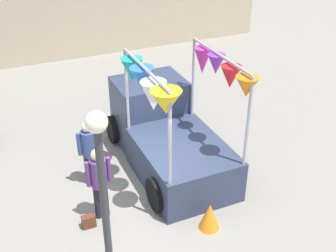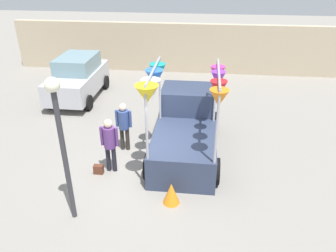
# 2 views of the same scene
# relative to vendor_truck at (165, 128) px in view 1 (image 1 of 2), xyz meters

# --- Properties ---
(ground_plane) EXTENTS (60.00, 60.00, 0.00)m
(ground_plane) POSITION_rel_vendor_truck_xyz_m (-1.01, -1.18, -0.92)
(ground_plane) COLOR gray
(vendor_truck) EXTENTS (2.37, 4.11, 3.06)m
(vendor_truck) POSITION_rel_vendor_truck_xyz_m (0.00, 0.00, 0.00)
(vendor_truck) COLOR #2D3851
(vendor_truck) RESTS_ON ground
(person_customer) EXTENTS (0.53, 0.34, 1.70)m
(person_customer) POSITION_rel_vendor_truck_xyz_m (-2.09, -1.44, 0.11)
(person_customer) COLOR black
(person_customer) RESTS_ON ground
(person_vendor) EXTENTS (0.53, 0.34, 1.65)m
(person_vendor) POSITION_rel_vendor_truck_xyz_m (-1.98, -0.21, 0.07)
(person_vendor) COLOR #2D2823
(person_vendor) RESTS_ON ground
(handbag) EXTENTS (0.28, 0.16, 0.28)m
(handbag) POSITION_rel_vendor_truck_xyz_m (-2.44, -1.64, -0.78)
(handbag) COLOR #592D1E
(handbag) RESTS_ON ground
(street_lamp) EXTENTS (0.32, 0.32, 3.61)m
(street_lamp) POSITION_rel_vendor_truck_xyz_m (-2.50, -3.46, 1.46)
(street_lamp) COLOR #333338
(street_lamp) RESTS_ON ground
(brick_boundary_wall) EXTENTS (18.00, 0.36, 2.60)m
(brick_boundary_wall) POSITION_rel_vendor_truck_xyz_m (-1.01, 8.27, 0.38)
(brick_boundary_wall) COLOR tan
(brick_boundary_wall) RESTS_ON ground
(folded_kite_bundle_tangerine) EXTENTS (0.58, 0.58, 0.60)m
(folded_kite_bundle_tangerine) POSITION_rel_vendor_truck_xyz_m (-0.17, -2.68, -0.62)
(folded_kite_bundle_tangerine) COLOR orange
(folded_kite_bundle_tangerine) RESTS_ON ground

